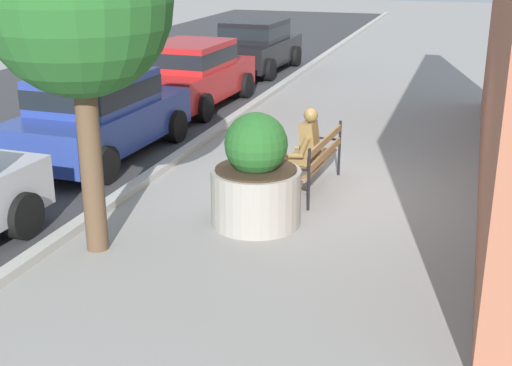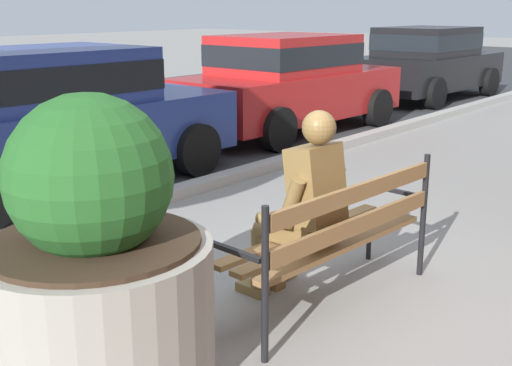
{
  "view_description": "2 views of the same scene",
  "coord_description": "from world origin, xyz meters",
  "px_view_note": "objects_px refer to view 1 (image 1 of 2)",
  "views": [
    {
      "loc": [
        -10.04,
        -2.1,
        3.72
      ],
      "look_at": [
        -1.49,
        0.62,
        0.6
      ],
      "focal_mm": 48.3,
      "sensor_mm": 36.0,
      "label": 1
    },
    {
      "loc": [
        -3.41,
        -2.1,
        2.0
      ],
      "look_at": [
        0.12,
        0.86,
        0.75
      ],
      "focal_mm": 45.8,
      "sensor_mm": 36.0,
      "label": 2
    }
  ],
  "objects_px": {
    "concrete_planter": "(256,179)",
    "park_bench": "(315,158)",
    "bronze_statue_seated": "(301,151)",
    "parked_car_blue": "(99,113)",
    "parked_car_red": "(192,72)",
    "parked_car_black": "(256,44)",
    "street_tree_near_bench": "(78,4)"
  },
  "relations": [
    {
      "from": "park_bench",
      "to": "parked_car_blue",
      "type": "xyz_separation_m",
      "value": [
        0.57,
        4.15,
        0.3
      ]
    },
    {
      "from": "concrete_planter",
      "to": "park_bench",
      "type": "bearing_deg",
      "value": -16.51
    },
    {
      "from": "park_bench",
      "to": "street_tree_near_bench",
      "type": "height_order",
      "value": "street_tree_near_bench"
    },
    {
      "from": "parked_car_blue",
      "to": "parked_car_red",
      "type": "distance_m",
      "value": 4.36
    },
    {
      "from": "parked_car_blue",
      "to": "parked_car_black",
      "type": "height_order",
      "value": "same"
    },
    {
      "from": "bronze_statue_seated",
      "to": "parked_car_blue",
      "type": "xyz_separation_m",
      "value": [
        0.7,
        3.94,
        0.17
      ]
    },
    {
      "from": "bronze_statue_seated",
      "to": "parked_car_blue",
      "type": "distance_m",
      "value": 4.01
    },
    {
      "from": "concrete_planter",
      "to": "parked_car_red",
      "type": "distance_m",
      "value": 7.5
    },
    {
      "from": "park_bench",
      "to": "bronze_statue_seated",
      "type": "height_order",
      "value": "bronze_statue_seated"
    },
    {
      "from": "park_bench",
      "to": "bronze_statue_seated",
      "type": "distance_m",
      "value": 0.28
    },
    {
      "from": "street_tree_near_bench",
      "to": "bronze_statue_seated",
      "type": "bearing_deg",
      "value": -33.93
    },
    {
      "from": "park_bench",
      "to": "bronze_statue_seated",
      "type": "xyz_separation_m",
      "value": [
        -0.13,
        0.21,
        0.12
      ]
    },
    {
      "from": "parked_car_blue",
      "to": "bronze_statue_seated",
      "type": "bearing_deg",
      "value": -100.06
    },
    {
      "from": "street_tree_near_bench",
      "to": "parked_car_blue",
      "type": "relative_size",
      "value": 1.01
    },
    {
      "from": "street_tree_near_bench",
      "to": "parked_car_black",
      "type": "distance_m",
      "value": 13.37
    },
    {
      "from": "parked_car_blue",
      "to": "concrete_planter",
      "type": "bearing_deg",
      "value": -120.57
    },
    {
      "from": "park_bench",
      "to": "parked_car_blue",
      "type": "relative_size",
      "value": 0.44
    },
    {
      "from": "park_bench",
      "to": "parked_car_black",
      "type": "relative_size",
      "value": 0.44
    },
    {
      "from": "parked_car_blue",
      "to": "park_bench",
      "type": "bearing_deg",
      "value": -97.83
    },
    {
      "from": "park_bench",
      "to": "parked_car_black",
      "type": "bearing_deg",
      "value": 22.57
    },
    {
      "from": "parked_car_blue",
      "to": "parked_car_red",
      "type": "height_order",
      "value": "same"
    },
    {
      "from": "parked_car_black",
      "to": "bronze_statue_seated",
      "type": "bearing_deg",
      "value": -158.72
    },
    {
      "from": "park_bench",
      "to": "street_tree_near_bench",
      "type": "bearing_deg",
      "value": 144.47
    },
    {
      "from": "bronze_statue_seated",
      "to": "street_tree_near_bench",
      "type": "bearing_deg",
      "value": 146.07
    },
    {
      "from": "parked_car_blue",
      "to": "parked_car_red",
      "type": "xyz_separation_m",
      "value": [
        4.36,
        0.0,
        0.0
      ]
    },
    {
      "from": "concrete_planter",
      "to": "parked_car_blue",
      "type": "relative_size",
      "value": 0.38
    },
    {
      "from": "park_bench",
      "to": "parked_car_blue",
      "type": "distance_m",
      "value": 4.2
    },
    {
      "from": "concrete_planter",
      "to": "parked_car_black",
      "type": "relative_size",
      "value": 0.38
    },
    {
      "from": "parked_car_black",
      "to": "street_tree_near_bench",
      "type": "bearing_deg",
      "value": -171.33
    },
    {
      "from": "parked_car_red",
      "to": "parked_car_black",
      "type": "distance_m",
      "value": 5.06
    },
    {
      "from": "concrete_planter",
      "to": "parked_car_blue",
      "type": "height_order",
      "value": "concrete_planter"
    },
    {
      "from": "street_tree_near_bench",
      "to": "parked_car_blue",
      "type": "height_order",
      "value": "street_tree_near_bench"
    }
  ]
}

